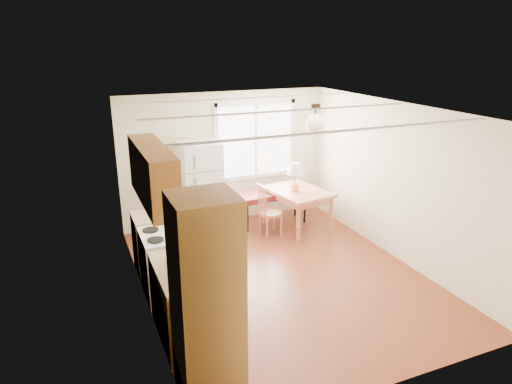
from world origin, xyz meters
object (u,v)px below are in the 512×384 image
refrigerator (200,188)px  dining_table (298,195)px  bench (273,195)px  chair (266,208)px

refrigerator → dining_table: bearing=-17.7°
refrigerator → bench: refrigerator is taller
bench → chair: chair is taller
refrigerator → bench: 1.40m
bench → chair: 0.60m
dining_table → chair: chair is taller
refrigerator → chair: size_ratio=1.78×
refrigerator → chair: refrigerator is taller
refrigerator → bench: (1.37, -0.16, -0.25)m
chair → dining_table: bearing=8.3°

